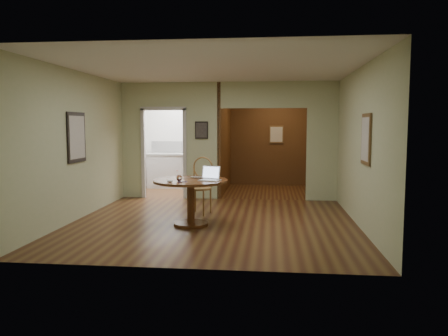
# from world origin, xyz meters

# --- Properties ---
(floor) EXTENTS (5.00, 5.00, 0.00)m
(floor) POSITION_xyz_m (0.00, 0.00, 0.00)
(floor) COLOR #401F12
(floor) RESTS_ON ground
(room_shell) EXTENTS (5.20, 7.50, 5.00)m
(room_shell) POSITION_xyz_m (-0.47, 3.10, 1.29)
(room_shell) COLOR silver
(room_shell) RESTS_ON ground
(dining_table) EXTENTS (1.27, 1.27, 0.79)m
(dining_table) POSITION_xyz_m (-0.35, -0.26, 0.59)
(dining_table) COLOR brown
(dining_table) RESTS_ON ground
(chair) EXTENTS (0.58, 0.58, 1.10)m
(chair) POSITION_xyz_m (-0.35, 0.79, 0.61)
(chair) COLOR olive
(chair) RESTS_ON ground
(open_laptop) EXTENTS (0.39, 0.39, 0.24)m
(open_laptop) POSITION_xyz_m (-0.01, -0.28, 0.86)
(open_laptop) COLOR white
(open_laptop) RESTS_ON dining_table
(closed_laptop) EXTENTS (0.35, 0.26, 0.02)m
(closed_laptop) POSITION_xyz_m (-0.26, -0.07, 0.81)
(closed_laptop) COLOR #A6A6AB
(closed_laptop) RESTS_ON dining_table
(mouse) EXTENTS (0.11, 0.09, 0.04)m
(mouse) POSITION_xyz_m (-0.63, -0.64, 0.81)
(mouse) COLOR white
(mouse) RESTS_ON dining_table
(wine_glass) EXTENTS (0.10, 0.10, 0.11)m
(wine_glass) POSITION_xyz_m (-0.50, -0.48, 0.85)
(wine_glass) COLOR white
(wine_glass) RESTS_ON dining_table
(pen) EXTENTS (0.13, 0.09, 0.01)m
(pen) POSITION_xyz_m (-0.43, -0.59, 0.80)
(pen) COLOR #0D0E5F
(pen) RESTS_ON dining_table
(kitchen_cabinet) EXTENTS (2.06, 0.60, 0.94)m
(kitchen_cabinet) POSITION_xyz_m (-1.35, 4.20, 0.47)
(kitchen_cabinet) COLOR silver
(kitchen_cabinet) RESTS_ON ground
(grocery_bag) EXTENTS (0.36, 0.32, 0.33)m
(grocery_bag) POSITION_xyz_m (-1.14, 4.20, 1.11)
(grocery_bag) COLOR #BFAE8C
(grocery_bag) RESTS_ON kitchen_cabinet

